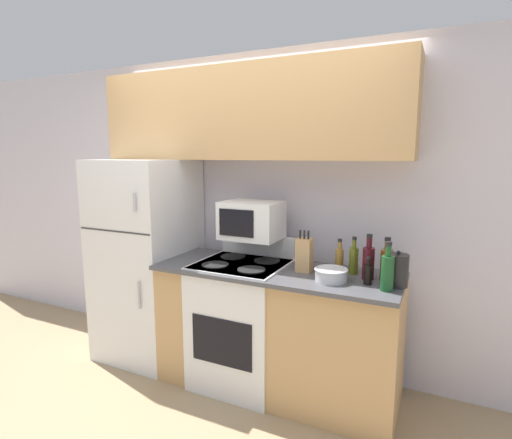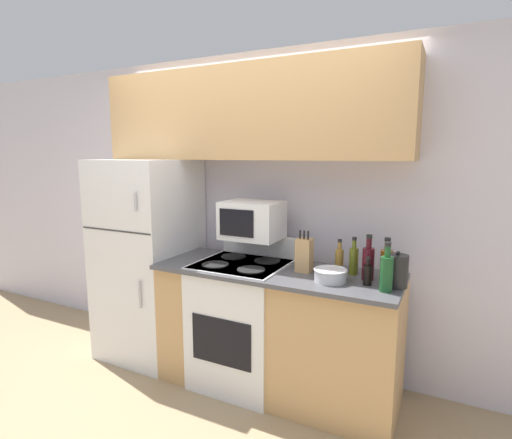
{
  "view_description": "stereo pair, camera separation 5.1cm",
  "coord_description": "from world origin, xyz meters",
  "views": [
    {
      "loc": [
        1.42,
        -2.26,
        1.74
      ],
      "look_at": [
        0.21,
        0.27,
        1.28
      ],
      "focal_mm": 28.0,
      "sensor_mm": 36.0,
      "label": 1
    },
    {
      "loc": [
        1.47,
        -2.23,
        1.74
      ],
      "look_at": [
        0.21,
        0.27,
        1.28
      ],
      "focal_mm": 28.0,
      "sensor_mm": 36.0,
      "label": 2
    }
  ],
  "objects": [
    {
      "name": "refrigerator",
      "position": [
        -0.87,
        0.36,
        0.85
      ],
      "size": [
        0.73,
        0.74,
        1.7
      ],
      "color": "white",
      "rests_on": "ground_plane"
    },
    {
      "name": "lower_cabinets",
      "position": [
        0.36,
        0.3,
        0.47
      ],
      "size": [
        1.74,
        0.65,
        0.93
      ],
      "color": "tan",
      "rests_on": "ground_plane"
    },
    {
      "name": "bowl",
      "position": [
        0.79,
        0.19,
        0.98
      ],
      "size": [
        0.22,
        0.22,
        0.08
      ],
      "color": "silver",
      "rests_on": "lower_cabinets"
    },
    {
      "name": "ground_plane",
      "position": [
        0.0,
        0.0,
        0.0
      ],
      "size": [
        12.0,
        12.0,
        0.0
      ],
      "primitive_type": "plane",
      "color": "tan"
    },
    {
      "name": "bottle_whiskey",
      "position": [
        1.11,
        0.38,
        1.04
      ],
      "size": [
        0.08,
        0.08,
        0.28
      ],
      "color": "brown",
      "rests_on": "lower_cabinets"
    },
    {
      "name": "bottle_olive_oil",
      "position": [
        0.89,
        0.41,
        1.04
      ],
      "size": [
        0.06,
        0.06,
        0.26
      ],
      "color": "#5B6619",
      "rests_on": "lower_cabinets"
    },
    {
      "name": "bottle_wine_red",
      "position": [
        1.0,
        0.33,
        1.05
      ],
      "size": [
        0.08,
        0.08,
        0.3
      ],
      "color": "#470F19",
      "rests_on": "lower_cabinets"
    },
    {
      "name": "knife_block",
      "position": [
        0.56,
        0.32,
        1.05
      ],
      "size": [
        0.1,
        0.1,
        0.29
      ],
      "color": "tan",
      "rests_on": "lower_cabinets"
    },
    {
      "name": "microwave",
      "position": [
        0.11,
        0.42,
        1.25
      ],
      "size": [
        0.44,
        0.34,
        0.28
      ],
      "color": "white",
      "rests_on": "stove"
    },
    {
      "name": "stove",
      "position": [
        0.09,
        0.29,
        0.49
      ],
      "size": [
        0.65,
        0.63,
        1.1
      ],
      "color": "white",
      "rests_on": "ground_plane"
    },
    {
      "name": "bottle_vinegar",
      "position": [
        0.79,
        0.39,
        1.03
      ],
      "size": [
        0.06,
        0.06,
        0.24
      ],
      "color": "olive",
      "rests_on": "lower_cabinets"
    },
    {
      "name": "bottle_soy_sauce",
      "position": [
        1.02,
        0.23,
        1.0
      ],
      "size": [
        0.05,
        0.05,
        0.18
      ],
      "color": "black",
      "rests_on": "lower_cabinets"
    },
    {
      "name": "upper_cabinets",
      "position": [
        0.0,
        0.55,
        2.05
      ],
      "size": [
        2.47,
        0.36,
        0.69
      ],
      "color": "tan",
      "rests_on": "refrigerator"
    },
    {
      "name": "bottle_wine_green",
      "position": [
        1.14,
        0.16,
        1.05
      ],
      "size": [
        0.08,
        0.08,
        0.3
      ],
      "color": "#194C23",
      "rests_on": "lower_cabinets"
    },
    {
      "name": "wall_back",
      "position": [
        0.0,
        0.75,
        1.27
      ],
      "size": [
        8.0,
        0.05,
        2.55
      ],
      "color": "silver",
      "rests_on": "ground_plane"
    },
    {
      "name": "kettle",
      "position": [
        1.19,
        0.27,
        1.03
      ],
      "size": [
        0.13,
        0.13,
        0.23
      ],
      "color": "black",
      "rests_on": "lower_cabinets"
    }
  ]
}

